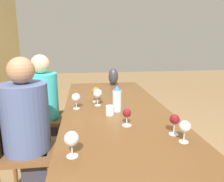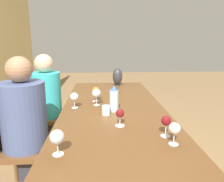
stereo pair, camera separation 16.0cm
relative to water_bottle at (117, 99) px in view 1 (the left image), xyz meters
The scene contains 16 objects.
ground_plane 0.85m from the water_bottle, ahead, with size 14.00×14.00×0.00m, color olive.
dining_table 0.21m from the water_bottle, ahead, with size 2.29×0.92×0.74m.
water_bottle is the anchor object (origin of this frame).
water_tumbler 0.14m from the water_bottle, 139.62° to the left, with size 0.07×0.07×0.08m.
vase 1.06m from the water_bottle, ahead, with size 0.13×0.13×0.23m.
wine_glass_0 0.80m from the water_bottle, 153.69° to the left, with size 0.08×0.08×0.14m.
wine_glass_1 0.35m from the water_bottle, 28.22° to the left, with size 0.08×0.08×0.15m.
wine_glass_2 0.71m from the water_bottle, 153.86° to the right, with size 0.07×0.07×0.14m.
wine_glass_3 0.24m from the water_bottle, 41.02° to the left, with size 0.08×0.08×0.16m.
wine_glass_4 0.60m from the water_bottle, 150.47° to the right, with size 0.06×0.06×0.14m.
wine_glass_5 0.37m from the water_bottle, 73.72° to the left, with size 0.08×0.08×0.14m.
wine_glass_6 0.34m from the water_bottle, behind, with size 0.07×0.07×0.13m.
chair_near 0.89m from the water_bottle, 95.55° to the left, with size 0.44×0.44×1.00m.
chair_far 1.12m from the water_bottle, 50.77° to the left, with size 0.44×0.44×1.00m.
person_near 0.77m from the water_bottle, 96.25° to the left, with size 0.37×0.37×1.22m.
person_far 1.02m from the water_bottle, 47.43° to the left, with size 0.34×0.34×1.19m.
Camera 1 is at (-1.90, 0.27, 1.35)m, focal length 35.00 mm.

